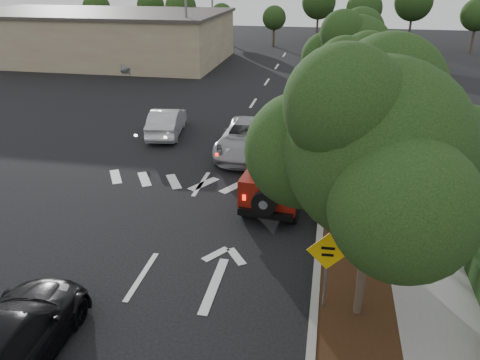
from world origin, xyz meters
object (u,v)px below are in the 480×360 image
(red_jeep, at_px, (280,171))
(black_suv_oncoming, at_px, (6,342))
(speed_hump_sign, at_px, (327,261))
(silver_suv_ahead, at_px, (248,138))

(red_jeep, xyz_separation_m, black_suv_oncoming, (-4.49, -8.75, -0.41))
(black_suv_oncoming, distance_m, speed_hump_sign, 6.96)
(black_suv_oncoming, bearing_deg, red_jeep, -121.23)
(red_jeep, relative_size, speed_hump_sign, 2.09)
(red_jeep, xyz_separation_m, silver_suv_ahead, (-1.88, 4.31, -0.37))
(black_suv_oncoming, bearing_deg, speed_hump_sign, -158.07)
(speed_hump_sign, bearing_deg, silver_suv_ahead, 106.92)
(black_suv_oncoming, relative_size, speed_hump_sign, 2.28)
(speed_hump_sign, bearing_deg, black_suv_oncoming, -156.88)
(silver_suv_ahead, xyz_separation_m, speed_hump_sign, (3.61, -10.03, 0.70))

